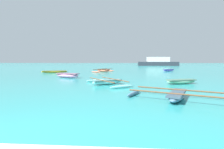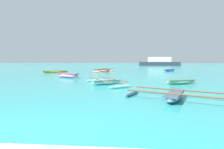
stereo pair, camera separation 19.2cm
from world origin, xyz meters
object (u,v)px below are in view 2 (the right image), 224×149
moored_boat_1 (169,70)px  moored_boat_5 (104,70)px  moored_boat_0 (55,72)px  moored_boat_2 (181,81)px  distant_ferry (159,62)px  moored_boat_3 (175,96)px  moored_boat_6 (107,82)px  moored_boat_4 (67,75)px

moored_boat_1 → moored_boat_5: size_ratio=0.48×
moored_boat_0 → moored_boat_2: bearing=-55.5°
moored_boat_5 → distant_ferry: size_ratio=0.34×
moored_boat_1 → moored_boat_3: size_ratio=0.46×
moored_boat_6 → moored_boat_0: bearing=93.5°
moored_boat_1 → moored_boat_2: 16.23m
moored_boat_5 → moored_boat_1: bearing=37.8°
moored_boat_0 → moored_boat_3: 20.75m
distant_ferry → moored_boat_0: bearing=-121.3°
moored_boat_4 → distant_ferry: bearing=89.9°
moored_boat_5 → moored_boat_6: 14.46m
moored_boat_0 → moored_boat_2: moored_boat_2 is taller
moored_boat_6 → distant_ferry: size_ratio=0.34×
moored_boat_0 → moored_boat_3: bearing=-71.1°
moored_boat_0 → moored_boat_5: (6.83, 2.57, 0.04)m
moored_boat_1 → moored_boat_4: moored_boat_4 is taller
moored_boat_1 → moored_boat_2: size_ratio=0.86×
moored_boat_0 → distant_ferry: 41.66m
moored_boat_4 → moored_boat_6: size_ratio=0.63×
moored_boat_0 → moored_boat_6: bearing=-71.2°
moored_boat_5 → moored_boat_0: bearing=-133.9°
moored_boat_6 → moored_boat_2: bearing=-26.1°
moored_boat_0 → moored_boat_2: size_ratio=1.45×
moored_boat_3 → moored_boat_4: moored_boat_4 is taller
moored_boat_3 → moored_boat_4: size_ratio=1.66×
moored_boat_3 → moored_boat_1: bearing=11.7°
moored_boat_4 → distant_ferry: 46.09m
moored_boat_2 → moored_boat_6: moored_boat_6 is taller
moored_boat_6 → moored_boat_5: bearing=64.5°
moored_boat_2 → moored_boat_3: (-1.93, -5.53, -0.01)m
moored_boat_0 → moored_boat_6: 14.70m
moored_boat_0 → moored_boat_1: (17.50, 4.92, 0.02)m
moored_boat_4 → moored_boat_5: size_ratio=0.63×
moored_boat_3 → moored_boat_5: moored_boat_5 is taller
moored_boat_2 → moored_boat_4: (-10.21, 3.95, 0.07)m
moored_boat_3 → distant_ferry: bearing=14.9°
moored_boat_3 → moored_boat_4: 12.58m
moored_boat_1 → distant_ferry: 30.97m
moored_boat_0 → moored_boat_2: (14.45, -11.02, 0.02)m
moored_boat_4 → moored_boat_5: bearing=97.1°
moored_boat_4 → moored_boat_6: 6.55m
moored_boat_0 → moored_boat_5: 7.30m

